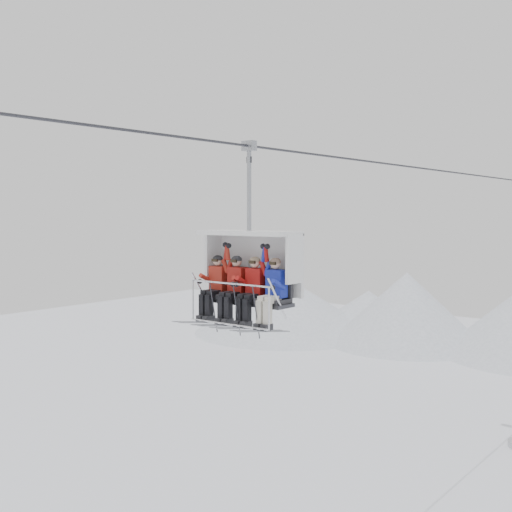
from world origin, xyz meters
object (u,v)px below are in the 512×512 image
Objects in this scene: chairlift_carrier at (253,265)px; skier_far_right at (273,290)px; skier_center_left at (234,286)px; skier_center_right at (253,288)px; skier_far_left at (215,285)px.

chairlift_carrier is 0.98m from skier_far_right.
skier_far_right is (1.08, 0.00, 0.00)m from skier_center_left.
skier_center_right is (0.53, 0.00, 0.00)m from skier_center_left.
skier_far_right is (0.55, 0.00, 0.00)m from skier_center_right.
chairlift_carrier is 0.61m from skier_center_right.
skier_center_right is 1.00× the size of skier_far_right.
chairlift_carrier reaches higher than skier_far_left.
chairlift_carrier is 2.36× the size of skier_center_left.
skier_far_left is at bearing -179.83° from skier_center_left.
skier_center_left and skier_far_right have the same top height.
skier_far_right reaches higher than skier_far_left.
skier_center_left reaches higher than skier_far_left.
skier_center_left is at bearing -132.47° from chairlift_carrier.
skier_far_left is 1.65m from skier_far_right.
skier_center_left and skier_center_right have the same top height.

